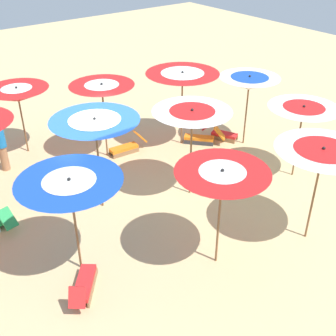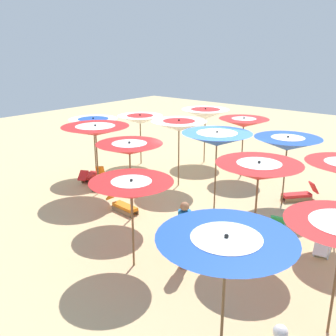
% 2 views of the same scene
% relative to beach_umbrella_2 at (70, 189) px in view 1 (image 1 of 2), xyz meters
% --- Properties ---
extents(ground, '(41.09, 41.09, 0.04)m').
position_rel_beach_umbrella_2_xyz_m(ground, '(1.60, 2.08, -2.08)').
color(ground, '#D1B57F').
extents(beach_umbrella_2, '(2.10, 2.10, 2.32)m').
position_rel_beach_umbrella_2_xyz_m(beach_umbrella_2, '(0.00, 0.00, 0.00)').
color(beach_umbrella_2, brown).
rests_on(beach_umbrella_2, ground).
extents(beach_umbrella_3, '(1.92, 1.92, 2.39)m').
position_rel_beach_umbrella_2_xyz_m(beach_umbrella_3, '(2.48, -1.64, 0.11)').
color(beach_umbrella_3, brown).
rests_on(beach_umbrella_3, ground).
extents(beach_umbrella_4, '(2.07, 2.07, 2.44)m').
position_rel_beach_umbrella_2_xyz_m(beach_umbrella_4, '(4.74, -2.35, 0.12)').
color(beach_umbrella_4, brown).
rests_on(beach_umbrella_4, ground).
extents(beach_umbrella_7, '(2.15, 2.15, 2.54)m').
position_rel_beach_umbrella_2_xyz_m(beach_umbrella_7, '(1.53, 1.71, 0.23)').
color(beach_umbrella_7, brown).
rests_on(beach_umbrella_7, ground).
extents(beach_umbrella_8, '(2.02, 2.02, 2.50)m').
position_rel_beach_umbrella_2_xyz_m(beach_umbrella_8, '(3.75, 0.77, 0.21)').
color(beach_umbrella_8, brown).
rests_on(beach_umbrella_8, ground).
extents(beach_umbrella_9, '(1.94, 1.94, 2.21)m').
position_rel_beach_umbrella_2_xyz_m(beach_umbrella_9, '(6.75, -0.36, -0.09)').
color(beach_umbrella_9, brown).
rests_on(beach_umbrella_9, ground).
extents(beach_umbrella_11, '(1.91, 1.91, 2.20)m').
position_rel_beach_umbrella_2_xyz_m(beach_umbrella_11, '(1.13, 5.79, -0.13)').
color(beach_umbrella_11, brown).
rests_on(beach_umbrella_11, ground).
extents(beach_umbrella_12, '(1.92, 1.92, 2.41)m').
position_rel_beach_umbrella_2_xyz_m(beach_umbrella_12, '(3.02, 3.97, 0.13)').
color(beach_umbrella_12, brown).
rests_on(beach_umbrella_12, ground).
extents(beach_umbrella_13, '(2.29, 2.29, 2.48)m').
position_rel_beach_umbrella_2_xyz_m(beach_umbrella_13, '(5.42, 3.20, 0.20)').
color(beach_umbrella_13, brown).
rests_on(beach_umbrella_13, ground).
extents(beach_umbrella_14, '(1.90, 1.90, 2.35)m').
position_rel_beach_umbrella_2_xyz_m(beach_umbrella_14, '(7.07, 1.93, 0.04)').
color(beach_umbrella_14, brown).
rests_on(beach_umbrella_14, ground).
extents(lounger_2, '(1.03, 1.16, 0.61)m').
position_rel_beach_umbrella_2_xyz_m(lounger_2, '(-0.29, -0.69, -1.86)').
color(lounger_2, olive).
rests_on(lounger_2, ground).
extents(lounger_3, '(0.83, 1.23, 0.54)m').
position_rel_beach_umbrella_2_xyz_m(lounger_3, '(6.70, 2.60, -1.86)').
color(lounger_3, olive).
rests_on(lounger_3, ground).
extents(lounger_4, '(1.27, 0.43, 0.63)m').
position_rel_beach_umbrella_2_xyz_m(lounger_4, '(3.62, 3.76, -1.85)').
color(lounger_4, olive).
rests_on(lounger_4, ground).
extents(lounger_5, '(1.13, 1.22, 0.66)m').
position_rel_beach_umbrella_2_xyz_m(lounger_5, '(5.96, 2.75, -1.85)').
color(lounger_5, '#333338').
rests_on(lounger_5, ground).
extents(beachgoer_0, '(0.30, 0.30, 1.66)m').
position_rel_beach_umbrella_2_xyz_m(beachgoer_0, '(0.17, 5.09, -1.19)').
color(beachgoer_0, '#A3704C').
rests_on(beachgoer_0, ground).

